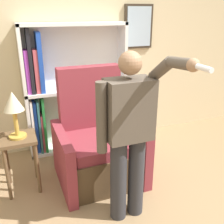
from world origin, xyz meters
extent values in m
cube|color=beige|center=(0.00, 2.03, 1.40)|extent=(8.00, 0.06, 2.80)
cube|color=#33281E|center=(0.86, 1.98, 1.64)|extent=(0.42, 0.04, 0.59)
cube|color=#9EB2C6|center=(0.86, 1.96, 1.64)|extent=(0.36, 0.01, 0.53)
cube|color=white|center=(-0.77, 1.85, 0.86)|extent=(0.04, 0.28, 1.72)
cube|color=white|center=(0.56, 1.85, 0.86)|extent=(0.04, 0.28, 1.72)
cube|color=white|center=(-0.10, 1.98, 0.86)|extent=(1.37, 0.01, 1.72)
cube|color=white|center=(-0.10, 1.85, 0.02)|extent=(1.37, 0.28, 0.04)
cube|color=white|center=(-0.10, 1.85, 0.86)|extent=(1.37, 0.28, 0.04)
cube|color=white|center=(-0.10, 1.85, 1.70)|extent=(1.37, 0.28, 0.04)
cube|color=white|center=(-0.72, 1.85, 0.42)|extent=(0.03, 0.23, 0.75)
cube|color=#1E47B2|center=(-0.68, 1.85, 0.40)|extent=(0.04, 0.16, 0.72)
cube|color=#337070|center=(-0.64, 1.85, 0.41)|extent=(0.03, 0.23, 0.73)
cube|color=#BC4C56|center=(-0.61, 1.85, 0.31)|extent=(0.02, 0.20, 0.53)
cube|color=#238438|center=(-0.58, 1.85, 0.42)|extent=(0.03, 0.22, 0.77)
cube|color=purple|center=(-0.72, 1.85, 1.15)|extent=(0.05, 0.19, 0.54)
cube|color=black|center=(-0.67, 1.85, 1.27)|extent=(0.04, 0.21, 0.79)
cube|color=#BC4C56|center=(-0.61, 1.85, 1.15)|extent=(0.05, 0.20, 0.54)
cube|color=#1E47B2|center=(-0.55, 1.85, 1.25)|extent=(0.05, 0.22, 0.74)
cube|color=#4C3823|center=(-0.08, 0.99, 0.21)|extent=(0.73, 0.77, 0.43)
cube|color=maroon|center=(-0.08, 0.95, 0.49)|extent=(0.69, 0.65, 0.12)
cube|color=maroon|center=(-0.08, 1.33, 0.74)|extent=(0.73, 0.16, 1.06)
cube|color=maroon|center=(-0.49, 0.99, 0.33)|extent=(0.10, 0.85, 0.66)
cube|color=maroon|center=(0.33, 0.99, 0.33)|extent=(0.10, 0.85, 0.66)
cylinder|color=#2D2D33|center=(-0.11, 0.35, 0.41)|extent=(0.15, 0.15, 0.82)
cylinder|color=#2D2D33|center=(0.07, 0.35, 0.41)|extent=(0.15, 0.15, 0.82)
cube|color=#51473D|center=(-0.02, 0.35, 1.08)|extent=(0.40, 0.24, 0.53)
sphere|color=#997051|center=(-0.02, 0.35, 1.47)|extent=(0.19, 0.19, 0.19)
cylinder|color=#51473D|center=(-0.27, 0.35, 1.04)|extent=(0.09, 0.09, 0.61)
cylinder|color=#51473D|center=(0.19, 0.23, 1.43)|extent=(0.09, 0.28, 0.23)
cylinder|color=#51473D|center=(0.19, -0.01, 1.52)|extent=(0.08, 0.27, 0.10)
sphere|color=#997051|center=(0.19, -0.14, 1.53)|extent=(0.09, 0.09, 0.09)
cylinder|color=white|center=(0.19, -0.23, 1.53)|extent=(0.04, 0.15, 0.04)
cube|color=brown|center=(-0.92, 1.13, 0.61)|extent=(0.36, 0.36, 0.04)
cylinder|color=brown|center=(-1.07, 0.98, 0.30)|extent=(0.04, 0.04, 0.59)
cylinder|color=brown|center=(-0.77, 0.98, 0.30)|extent=(0.04, 0.04, 0.59)
cylinder|color=brown|center=(-1.07, 1.28, 0.30)|extent=(0.04, 0.04, 0.59)
cylinder|color=brown|center=(-0.77, 1.28, 0.30)|extent=(0.04, 0.04, 0.59)
cylinder|color=gold|center=(-0.92, 1.13, 0.64)|extent=(0.18, 0.18, 0.02)
cylinder|color=gold|center=(-0.92, 1.13, 0.79)|extent=(0.04, 0.04, 0.27)
cone|color=beige|center=(-0.92, 1.13, 1.02)|extent=(0.20, 0.20, 0.20)
camera|label=1|loc=(-0.90, -1.50, 1.85)|focal=42.00mm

